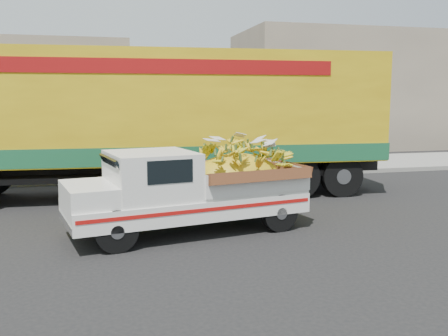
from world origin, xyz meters
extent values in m
plane|color=black|center=(0.00, 0.00, 0.00)|extent=(100.00, 100.00, 0.00)
cube|color=gray|center=(0.00, 6.17, 0.07)|extent=(60.00, 0.25, 0.15)
cube|color=gray|center=(0.00, 8.27, 0.07)|extent=(60.00, 4.00, 0.14)
cube|color=gray|center=(14.00, 15.17, 3.00)|extent=(14.00, 6.00, 6.00)
cylinder|color=black|center=(-0.06, -1.09, 0.37)|extent=(0.77, 0.36, 0.74)
cylinder|color=black|center=(-0.34, 0.31, 0.37)|extent=(0.77, 0.36, 0.74)
cylinder|color=black|center=(3.10, -0.46, 0.37)|extent=(0.77, 0.36, 0.74)
cylinder|color=black|center=(2.82, 0.94, 0.37)|extent=(0.77, 0.36, 0.74)
cube|color=silver|center=(1.33, -0.09, 0.54)|extent=(4.82, 2.52, 0.38)
cube|color=#A50F0C|center=(1.49, -0.90, 0.60)|extent=(4.41, 0.89, 0.07)
cube|color=silver|center=(-0.88, -0.53, 0.44)|extent=(0.41, 1.61, 0.14)
cube|color=silver|center=(-0.51, -0.45, 0.91)|extent=(1.12, 1.69, 0.35)
cube|color=silver|center=(0.64, -0.22, 1.17)|extent=(1.79, 1.86, 0.88)
cube|color=black|center=(0.89, -0.99, 1.34)|extent=(0.82, 0.17, 0.41)
cube|color=silver|center=(2.48, 0.14, 0.98)|extent=(2.52, 2.06, 0.50)
ellipsoid|color=orange|center=(2.38, 0.12, 0.88)|extent=(2.25, 1.70, 1.25)
cylinder|color=black|center=(5.94, 2.47, 0.55)|extent=(1.12, 0.38, 1.10)
cylinder|color=black|center=(6.04, 4.47, 0.55)|extent=(1.12, 0.38, 1.10)
cylinder|color=black|center=(4.74, 2.54, 0.55)|extent=(1.12, 0.38, 1.10)
cylinder|color=black|center=(4.85, 4.53, 0.55)|extent=(1.12, 0.38, 1.10)
cube|color=black|center=(1.30, 3.72, 0.78)|extent=(12.04, 1.64, 0.36)
cube|color=gold|center=(1.30, 3.72, 2.38)|extent=(11.88, 3.13, 2.84)
cube|color=#175330|center=(1.30, 3.72, 1.21)|extent=(11.94, 3.15, 0.45)
cube|color=maroon|center=(1.23, 2.47, 3.35)|extent=(8.39, 0.47, 0.35)
camera|label=1|loc=(-0.27, -9.49, 2.59)|focal=40.00mm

